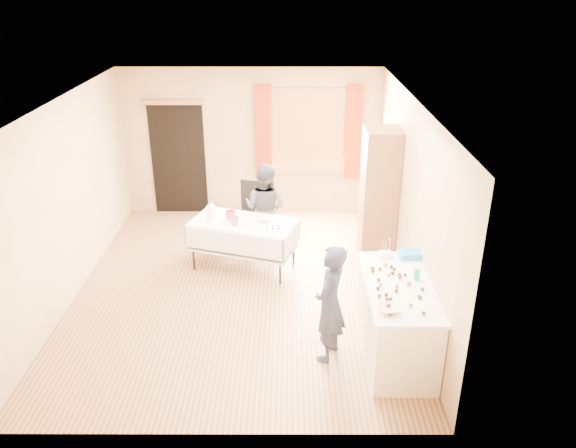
{
  "coord_description": "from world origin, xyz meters",
  "views": [
    {
      "loc": [
        0.67,
        -6.82,
        4.06
      ],
      "look_at": [
        0.65,
        0.0,
        0.97
      ],
      "focal_mm": 35.0,
      "sensor_mm": 36.0,
      "label": 1
    }
  ],
  "objects_px": {
    "party_table": "(243,240)",
    "girl": "(330,303)",
    "counter": "(397,320)",
    "chair": "(250,223)",
    "woman": "(265,208)",
    "cabinet": "(379,197)"
  },
  "relations": [
    {
      "from": "chair",
      "to": "woman",
      "type": "bearing_deg",
      "value": -40.31
    },
    {
      "from": "girl",
      "to": "chair",
      "type": "bearing_deg",
      "value": -137.36
    },
    {
      "from": "counter",
      "to": "chair",
      "type": "relative_size",
      "value": 1.63
    },
    {
      "from": "party_table",
      "to": "chair",
      "type": "relative_size",
      "value": 1.72
    },
    {
      "from": "chair",
      "to": "woman",
      "type": "distance_m",
      "value": 0.63
    },
    {
      "from": "counter",
      "to": "girl",
      "type": "relative_size",
      "value": 1.14
    },
    {
      "from": "party_table",
      "to": "cabinet",
      "type": "bearing_deg",
      "value": 26.5
    },
    {
      "from": "party_table",
      "to": "girl",
      "type": "height_order",
      "value": "girl"
    },
    {
      "from": "girl",
      "to": "counter",
      "type": "bearing_deg",
      "value": 117.31
    },
    {
      "from": "counter",
      "to": "woman",
      "type": "bearing_deg",
      "value": 121.04
    },
    {
      "from": "party_table",
      "to": "woman",
      "type": "relative_size",
      "value": 1.17
    },
    {
      "from": "woman",
      "to": "girl",
      "type": "bearing_deg",
      "value": 130.15
    },
    {
      "from": "woman",
      "to": "cabinet",
      "type": "bearing_deg",
      "value": -166.37
    },
    {
      "from": "girl",
      "to": "woman",
      "type": "bearing_deg",
      "value": -139.83
    },
    {
      "from": "party_table",
      "to": "girl",
      "type": "distance_m",
      "value": 2.41
    },
    {
      "from": "cabinet",
      "to": "woman",
      "type": "distance_m",
      "value": 1.74
    },
    {
      "from": "woman",
      "to": "chair",
      "type": "bearing_deg",
      "value": -32.47
    },
    {
      "from": "cabinet",
      "to": "party_table",
      "type": "bearing_deg",
      "value": -171.63
    },
    {
      "from": "counter",
      "to": "girl",
      "type": "bearing_deg",
      "value": -175.9
    },
    {
      "from": "cabinet",
      "to": "chair",
      "type": "height_order",
      "value": "cabinet"
    },
    {
      "from": "cabinet",
      "to": "counter",
      "type": "height_order",
      "value": "cabinet"
    },
    {
      "from": "cabinet",
      "to": "woman",
      "type": "bearing_deg",
      "value": 170.43
    }
  ]
}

